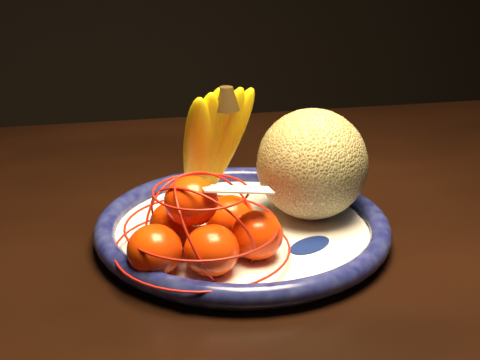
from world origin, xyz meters
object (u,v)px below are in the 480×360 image
object	(u,v)px
banana_bunch	(210,143)
mandarin_bag	(203,230)
dining_table	(353,260)
cantaloupe	(312,164)
fruit_bowl	(243,228)

from	to	relation	value
banana_bunch	mandarin_bag	size ratio (longest dim) A/B	0.84
dining_table	mandarin_bag	bearing A→B (deg)	-150.02
banana_bunch	mandarin_bag	world-z (taller)	banana_bunch
cantaloupe	dining_table	bearing A→B (deg)	24.95
fruit_bowl	dining_table	bearing A→B (deg)	15.83
banana_bunch	mandarin_bag	bearing A→B (deg)	-129.39
banana_bunch	mandarin_bag	xyz separation A→B (m)	(-0.04, -0.11, -0.06)
cantaloupe	mandarin_bag	xyz separation A→B (m)	(-0.15, -0.07, -0.03)
fruit_bowl	mandarin_bag	distance (m)	0.09
fruit_bowl	cantaloupe	size ratio (longest dim) A/B	2.59
fruit_bowl	mandarin_bag	bearing A→B (deg)	-137.26
dining_table	banana_bunch	size ratio (longest dim) A/B	9.21
dining_table	mandarin_bag	distance (m)	0.29
mandarin_bag	banana_bunch	bearing A→B (deg)	70.93
fruit_bowl	mandarin_bag	size ratio (longest dim) A/B	1.64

